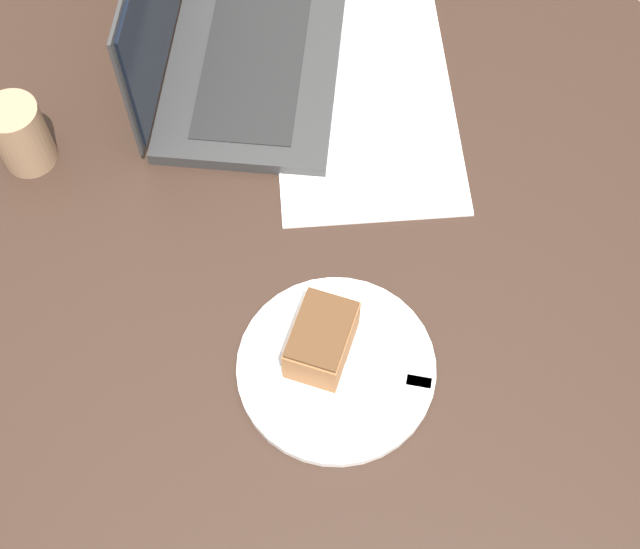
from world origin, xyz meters
TOP-DOWN VIEW (x-y plane):
  - ground_plane at (0.00, 0.00)m, footprint 12.00×12.00m
  - dining_table at (0.00, 0.00)m, footprint 1.14×1.14m
  - paper_document at (0.17, -0.12)m, footprint 0.42×0.29m
  - plate at (-0.19, 0.01)m, footprint 0.21×0.21m
  - cake_slice at (-0.17, 0.02)m, footprint 0.10×0.10m
  - fork at (-0.21, -0.02)m, footprint 0.09×0.16m
  - coffee_glass at (0.17, 0.30)m, footprint 0.06×0.06m
  - laptop at (0.25, 0.04)m, footprint 0.38×0.32m

SIDE VIEW (x-z plane):
  - ground_plane at x=0.00m, z-range 0.00..0.00m
  - dining_table at x=0.00m, z-range 0.21..0.96m
  - paper_document at x=0.17m, z-range 0.75..0.75m
  - plate at x=-0.19m, z-range 0.75..0.76m
  - fork at x=-0.21m, z-range 0.76..0.77m
  - laptop at x=0.25m, z-range 0.68..0.89m
  - cake_slice at x=-0.17m, z-range 0.76..0.82m
  - coffee_glass at x=0.17m, z-range 0.75..0.84m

